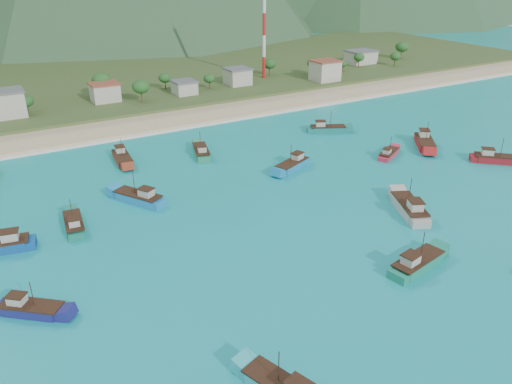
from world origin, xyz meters
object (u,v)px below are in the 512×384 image
boat_18 (425,143)px  boat_26 (293,165)px  boat_13 (495,159)px  boat_24 (122,159)px  boat_7 (139,198)px  boat_21 (389,154)px  boat_25 (327,129)px  boat_11 (417,264)px  boat_22 (410,209)px  boat_8 (201,152)px  radio_tower (264,13)px  boat_12 (74,225)px  boat_0 (31,310)px

boat_18 → boat_26: 36.95m
boat_13 → boat_18: 16.93m
boat_24 → boat_7: bearing=86.8°
boat_21 → boat_25: size_ratio=0.81×
boat_13 → boat_25: bearing=-109.9°
boat_7 → boat_25: (57.78, 16.18, -0.06)m
boat_13 → boat_11: bearing=-23.4°
boat_13 → boat_22: 37.00m
boat_21 → boat_8: bearing=-149.4°
radio_tower → boat_24: radio_tower is taller
boat_8 → boat_24: (-17.51, 5.37, 0.01)m
boat_13 → boat_26: 47.16m
boat_7 → boat_25: bearing=-14.8°
radio_tower → boat_7: size_ratio=4.17×
radio_tower → boat_26: radio_tower is taller
boat_8 → boat_11: (8.15, -60.45, 0.04)m
boat_12 → boat_18: 84.85m
boat_13 → boat_21: bearing=-87.0°
boat_25 → boat_26: 28.25m
boat_7 → boat_26: (35.12, -0.70, -0.06)m
boat_11 → boat_25: 65.96m
radio_tower → boat_22: bearing=-107.0°
boat_12 → boat_24: bearing=64.8°
boat_13 → boat_24: bearing=-78.4°
boat_0 → radio_tower: bearing=175.9°
radio_tower → boat_8: (-53.37, -59.85, -24.19)m
boat_21 → boat_22: bearing=-64.5°
boat_22 → boat_26: (-6.52, 28.83, -0.15)m
boat_8 → boat_21: bearing=-14.5°
boat_13 → boat_26: (-42.53, 20.38, -0.02)m
boat_13 → boat_18: size_ratio=0.87×
boat_11 → boat_24: boat_11 is taller
boat_21 → boat_25: bearing=155.2°
boat_0 → boat_7: 34.13m
boat_7 → boat_13: bearing=-45.7°
boat_0 → boat_18: size_ratio=0.76×
boat_24 → boat_25: (54.34, -6.42, -0.00)m
boat_13 → boat_24: 86.11m
radio_tower → boat_26: 90.39m
boat_21 → boat_26: bearing=-130.4°
boat_18 → boat_25: 25.56m
radio_tower → boat_22: size_ratio=3.81×
boat_13 → boat_22: (-36.02, -8.45, 0.12)m
boat_25 → boat_22: bearing=7.1°
boat_22 → boat_25: size_ratio=1.14×
boat_18 → radio_tower: bearing=-53.5°
boat_12 → boat_21: size_ratio=1.14×
boat_8 → boat_21: (38.09, -23.17, -0.20)m
radio_tower → boat_0: bearing=-133.6°
boat_18 → boat_24: size_ratio=1.08×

